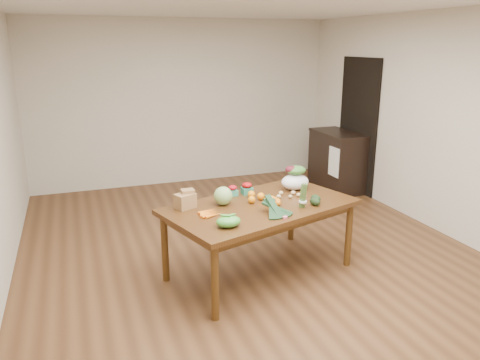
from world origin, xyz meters
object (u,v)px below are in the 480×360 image
object	(u,v)px
paper_bag	(185,199)
kale_bunch	(278,207)
cabbage	(223,196)
asparagus_bundle	(303,196)
salad_bag	(295,179)
cabinet	(337,161)
dining_table	(260,239)
mandarin_cluster	(272,200)

from	to	relation	value
paper_bag	kale_bunch	size ratio (longest dim) A/B	0.63
cabbage	asparagus_bundle	bearing A→B (deg)	-26.41
paper_bag	salad_bag	distance (m)	1.29
cabinet	asparagus_bundle	world-z (taller)	asparagus_bundle
asparagus_bundle	salad_bag	size ratio (longest dim) A/B	0.80
dining_table	cabinet	bearing A→B (deg)	27.99
paper_bag	mandarin_cluster	distance (m)	0.87
dining_table	salad_bag	world-z (taller)	salad_bag
cabbage	mandarin_cluster	xyz separation A→B (m)	(0.47, -0.15, -0.05)
dining_table	salad_bag	distance (m)	0.81
asparagus_bundle	paper_bag	bearing A→B (deg)	143.40
dining_table	mandarin_cluster	distance (m)	0.44
cabinet	salad_bag	size ratio (longest dim) A/B	3.27
cabinet	mandarin_cluster	xyz separation A→B (m)	(-2.18, -2.34, 0.33)
paper_bag	cabbage	bearing A→B (deg)	-4.43
asparagus_bundle	salad_bag	bearing A→B (deg)	53.77
mandarin_cluster	kale_bunch	world-z (taller)	kale_bunch
cabinet	kale_bunch	bearing A→B (deg)	-130.36
paper_bag	salad_bag	xyz separation A→B (m)	(1.28, 0.19, 0.03)
cabinet	paper_bag	distance (m)	3.74
paper_bag	asparagus_bundle	bearing A→B (deg)	-19.31
cabbage	kale_bunch	size ratio (longest dim) A/B	0.46
cabinet	asparagus_bundle	bearing A→B (deg)	-127.29
cabinet	kale_bunch	world-z (taller)	cabinet
paper_bag	salad_bag	size ratio (longest dim) A/B	0.80
kale_bunch	cabbage	bearing A→B (deg)	112.75
paper_bag	asparagus_bundle	size ratio (longest dim) A/B	1.00
salad_bag	cabbage	bearing A→B (deg)	-166.60
cabbage	mandarin_cluster	world-z (taller)	cabbage
mandarin_cluster	asparagus_bundle	xyz separation A→B (m)	(0.24, -0.20, 0.08)
cabbage	asparagus_bundle	size ratio (longest dim) A/B	0.74
paper_bag	kale_bunch	distance (m)	0.91
paper_bag	cabbage	xyz separation A→B (m)	(0.38, -0.03, 0.00)
salad_bag	cabinet	bearing A→B (deg)	48.63
cabinet	kale_bunch	xyz separation A→B (m)	(-2.26, -2.66, 0.36)
cabbage	asparagus_bundle	world-z (taller)	asparagus_bundle
mandarin_cluster	asparagus_bundle	world-z (taller)	asparagus_bundle
cabinet	asparagus_bundle	xyz separation A→B (m)	(-1.94, -2.55, 0.40)
cabbage	mandarin_cluster	distance (m)	0.49
mandarin_cluster	salad_bag	xyz separation A→B (m)	(0.43, 0.36, 0.08)
paper_bag	cabinet	bearing A→B (deg)	35.62
mandarin_cluster	kale_bunch	xyz separation A→B (m)	(-0.08, -0.31, 0.03)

